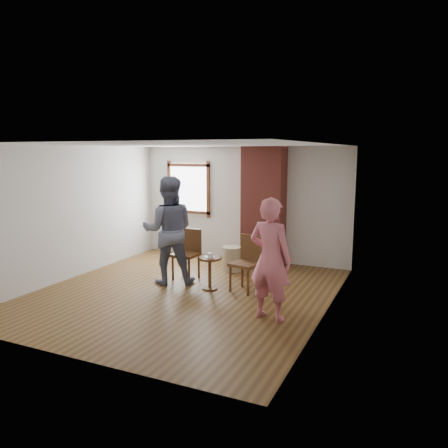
# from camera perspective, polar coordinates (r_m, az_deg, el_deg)

# --- Properties ---
(ground) EXTENTS (5.50, 5.50, 0.00)m
(ground) POSITION_cam_1_polar(r_m,az_deg,el_deg) (7.92, -5.20, -8.90)
(ground) COLOR brown
(ground) RESTS_ON ground
(room_shell) EXTENTS (5.04, 5.52, 2.62)m
(room_shell) POSITION_cam_1_polar(r_m,az_deg,el_deg) (8.11, -3.62, 4.62)
(room_shell) COLOR silver
(room_shell) RESTS_ON ground
(brick_chimney) EXTENTS (0.90, 0.50, 2.60)m
(brick_chimney) POSITION_cam_1_polar(r_m,az_deg,el_deg) (9.63, 5.20, 2.32)
(brick_chimney) COLOR #9E4238
(brick_chimney) RESTS_ON ground
(stoneware_crock) EXTENTS (0.40, 0.40, 0.51)m
(stoneware_crock) POSITION_cam_1_polar(r_m,az_deg,el_deg) (9.21, 1.05, -4.57)
(stoneware_crock) COLOR #C4B08D
(stoneware_crock) RESTS_ON ground
(dark_pot) EXTENTS (0.18, 0.18, 0.14)m
(dark_pot) POSITION_cam_1_polar(r_m,az_deg,el_deg) (10.52, -5.84, -3.89)
(dark_pot) COLOR black
(dark_pot) RESTS_ON ground
(dining_chair_left) EXTENTS (0.48, 0.48, 0.98)m
(dining_chair_left) POSITION_cam_1_polar(r_m,az_deg,el_deg) (8.65, -4.75, -3.53)
(dining_chair_left) COLOR brown
(dining_chair_left) RESTS_ON ground
(dining_chair_right) EXTENTS (0.55, 0.55, 1.00)m
(dining_chair_right) POSITION_cam_1_polar(r_m,az_deg,el_deg) (7.90, 3.12, -4.71)
(dining_chair_right) COLOR brown
(dining_chair_right) RESTS_ON ground
(side_table) EXTENTS (0.40, 0.40, 0.60)m
(side_table) POSITION_cam_1_polar(r_m,az_deg,el_deg) (7.96, -1.88, -5.74)
(side_table) COLOR brown
(side_table) RESTS_ON ground
(cake_plate) EXTENTS (0.18, 0.18, 0.01)m
(cake_plate) POSITION_cam_1_polar(r_m,az_deg,el_deg) (7.91, -1.89, -4.34)
(cake_plate) COLOR white
(cake_plate) RESTS_ON side_table
(cake_slice) EXTENTS (0.08, 0.07, 0.06)m
(cake_slice) POSITION_cam_1_polar(r_m,az_deg,el_deg) (7.90, -1.82, -4.10)
(cake_slice) COLOR white
(cake_slice) RESTS_ON cake_plate
(man) EXTENTS (1.24, 1.15, 2.04)m
(man) POSITION_cam_1_polar(r_m,az_deg,el_deg) (8.27, -7.27, -0.85)
(man) COLOR #151D39
(man) RESTS_ON ground
(person_pink) EXTENTS (0.74, 0.55, 1.84)m
(person_pink) POSITION_cam_1_polar(r_m,az_deg,el_deg) (6.49, 6.06, -4.60)
(person_pink) COLOR pink
(person_pink) RESTS_ON ground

